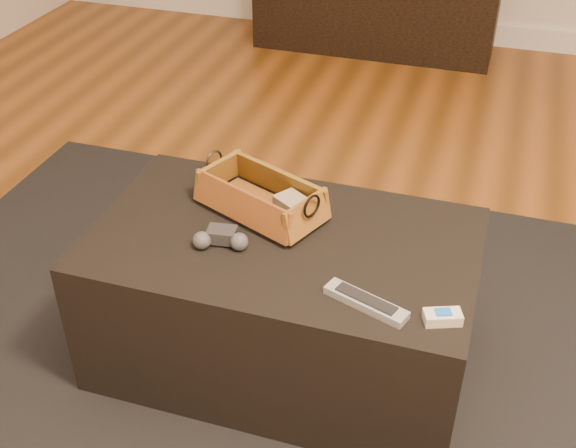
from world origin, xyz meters
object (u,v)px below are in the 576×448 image
(wicker_basket, at_px, (261,198))
(silver_remote, at_px, (366,302))
(tv_remote, at_px, (253,204))
(cream_gadget, at_px, (443,317))
(game_controller, at_px, (221,239))
(media_cabinet, at_px, (377,1))
(ottoman, at_px, (283,299))

(wicker_basket, height_order, silver_remote, wicker_basket)
(tv_remote, bearing_deg, silver_remote, -20.35)
(tv_remote, bearing_deg, cream_gadget, -10.67)
(cream_gadget, bearing_deg, tv_remote, 152.26)
(game_controller, bearing_deg, silver_remote, -15.90)
(media_cabinet, relative_size, cream_gadget, 14.08)
(media_cabinet, height_order, cream_gadget, media_cabinet)
(game_controller, bearing_deg, wicker_basket, 76.30)
(wicker_basket, xyz_separation_m, game_controller, (-0.04, -0.18, -0.02))
(cream_gadget, bearing_deg, silver_remote, 179.69)
(tv_remote, bearing_deg, ottoman, -21.79)
(media_cabinet, bearing_deg, game_controller, -87.27)
(media_cabinet, bearing_deg, ottoman, -84.04)
(media_cabinet, relative_size, tv_remote, 7.03)
(media_cabinet, xyz_separation_m, ottoman, (0.26, -2.50, -0.03))
(silver_remote, xyz_separation_m, cream_gadget, (0.17, -0.00, 0.00))
(media_cabinet, xyz_separation_m, tv_remote, (0.15, -2.40, 0.20))
(wicker_basket, xyz_separation_m, cream_gadget, (0.53, -0.29, -0.03))
(ottoman, bearing_deg, media_cabinet, 95.96)
(ottoman, height_order, tv_remote, tv_remote)
(media_cabinet, distance_m, cream_gadget, 2.79)
(cream_gadget, bearing_deg, wicker_basket, 150.88)
(media_cabinet, xyz_separation_m, silver_remote, (0.52, -2.69, 0.19))
(media_cabinet, distance_m, wicker_basket, 2.41)
(media_cabinet, relative_size, silver_remote, 6.27)
(game_controller, height_order, silver_remote, game_controller)
(game_controller, bearing_deg, cream_gadget, -11.33)
(ottoman, relative_size, cream_gadget, 10.78)
(media_cabinet, height_order, silver_remote, media_cabinet)
(ottoman, xyz_separation_m, wicker_basket, (-0.09, 0.10, 0.25))
(media_cabinet, height_order, ottoman, media_cabinet)
(silver_remote, relative_size, cream_gadget, 2.24)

